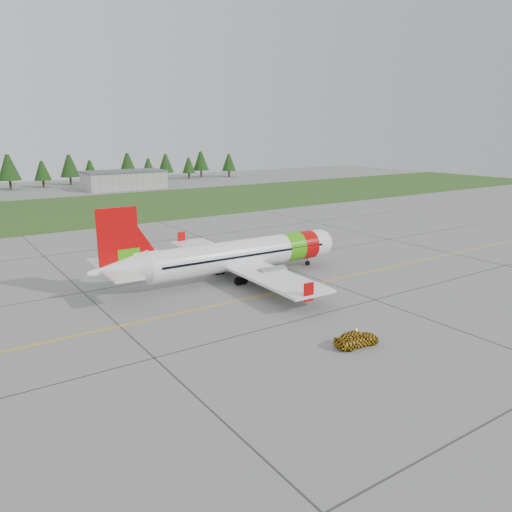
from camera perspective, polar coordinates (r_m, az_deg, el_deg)
ground at (r=48.16m, az=5.25°, el=-7.21°), size 320.00×320.00×0.00m
aircraft at (r=60.38m, az=-2.22°, el=0.07°), size 32.43×29.78×9.82m
follow_me_car at (r=42.40m, az=11.48°, el=-7.61°), size 1.48×1.70×3.93m
grass_strip at (r=121.28m, az=-20.14°, el=4.95°), size 320.00×50.00×0.03m
taxi_guideline at (r=54.18m, az=-0.12°, el=-4.68°), size 120.00×0.25×0.02m
hangar_east at (r=162.40m, az=-14.82°, el=8.36°), size 24.00×12.00×5.20m
treeline at (r=175.36m, az=-24.91°, el=8.71°), size 160.00×8.00×10.00m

